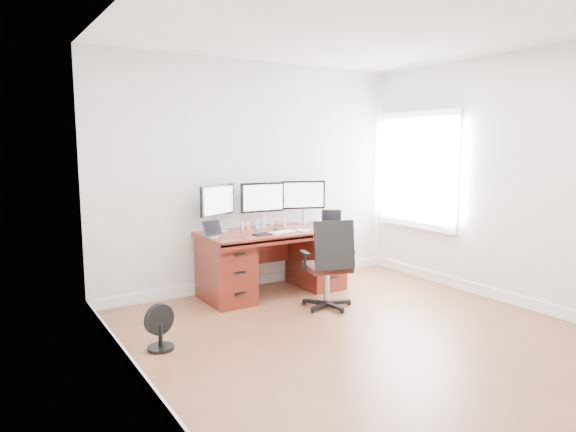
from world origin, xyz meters
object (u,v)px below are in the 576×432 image
desk (273,259)px  monitor_center (263,199)px  floor_fan (160,328)px  keyboard (282,232)px  office_chair (329,279)px

desk → monitor_center: size_ratio=3.09×
floor_fan → keyboard: 1.88m
office_chair → monitor_center: size_ratio=1.75×
office_chair → keyboard: office_chair is taller
desk → office_chair: 0.84m
desk → floor_fan: size_ratio=4.32×
monitor_center → keyboard: monitor_center is taller
monitor_center → desk: bearing=-84.7°
desk → floor_fan: (-1.66, -0.95, -0.21)m
desk → floor_fan: bearing=-150.3°
office_chair → keyboard: bearing=126.9°
office_chair → monitor_center: 1.31m
floor_fan → desk: bearing=12.8°
floor_fan → keyboard: keyboard is taller
desk → monitor_center: monitor_center is taller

